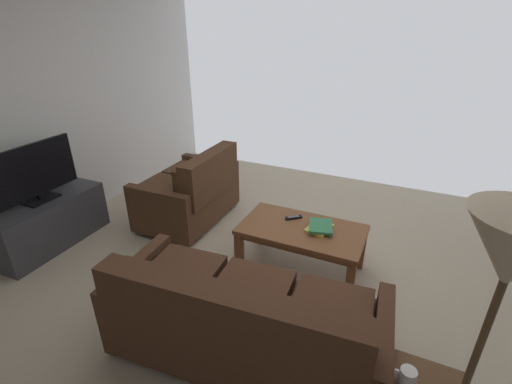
{
  "coord_description": "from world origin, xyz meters",
  "views": [
    {
      "loc": [
        -0.84,
        2.44,
        2.14
      ],
      "look_at": [
        0.31,
        -0.04,
        0.84
      ],
      "focal_mm": 24.97,
      "sensor_mm": 36.0,
      "label": 1
    }
  ],
  "objects": [
    {
      "name": "tv_remote",
      "position": [
        0.08,
        -0.4,
        0.47
      ],
      "size": [
        0.15,
        0.14,
        0.02
      ],
      "color": "black",
      "rests_on": "coffee_table"
    },
    {
      "name": "sofa_main",
      "position": [
        -0.02,
        0.88,
        0.36
      ],
      "size": [
        1.89,
        0.93,
        0.82
      ],
      "color": "black",
      "rests_on": "ground"
    },
    {
      "name": "loveseat_near",
      "position": [
        1.41,
        -0.64,
        0.37
      ],
      "size": [
        0.82,
        1.17,
        0.88
      ],
      "color": "black",
      "rests_on": "ground"
    },
    {
      "name": "floor_lamp",
      "position": [
        -1.2,
        1.23,
        1.37
      ],
      "size": [
        0.34,
        0.34,
        1.61
      ],
      "color": "#47331E",
      "rests_on": "ground"
    },
    {
      "name": "tv_stand",
      "position": [
        2.49,
        0.43,
        0.26
      ],
      "size": [
        0.5,
        1.17,
        0.52
      ],
      "color": "#38383D",
      "rests_on": "ground"
    },
    {
      "name": "wall_right",
      "position": [
        2.8,
        0.0,
        1.33
      ],
      "size": [
        0.12,
        5.38,
        2.66
      ],
      "primitive_type": "cube",
      "color": "silver",
      "rests_on": "ground"
    },
    {
      "name": "coffee_mug",
      "position": [
        -1.01,
        1.06,
        0.57
      ],
      "size": [
        0.1,
        0.08,
        0.1
      ],
      "color": "white",
      "rests_on": "end_table"
    },
    {
      "name": "ground_plane",
      "position": [
        0.0,
        0.0,
        -0.0
      ],
      "size": [
        5.6,
        5.38,
        0.01
      ],
      "primitive_type": "cube",
      "color": "#B7A88E"
    },
    {
      "name": "coffee_table",
      "position": [
        -0.05,
        -0.26,
        0.39
      ],
      "size": [
        1.12,
        0.62,
        0.46
      ],
      "color": "brown",
      "rests_on": "ground"
    },
    {
      "name": "book_stack",
      "position": [
        -0.21,
        -0.3,
        0.48
      ],
      "size": [
        0.26,
        0.3,
        0.05
      ],
      "color": "#E0CC4C",
      "rests_on": "coffee_table"
    },
    {
      "name": "flat_tv",
      "position": [
        2.48,
        0.43,
        0.82
      ],
      "size": [
        0.21,
        0.89,
        0.58
      ],
      "color": "black",
      "rests_on": "tv_stand"
    }
  ]
}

